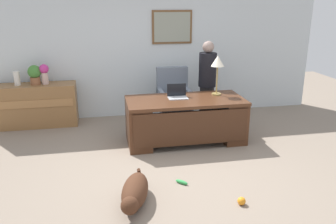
{
  "coord_description": "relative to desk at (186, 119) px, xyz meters",
  "views": [
    {
      "loc": [
        -0.97,
        -4.47,
        2.31
      ],
      "look_at": [
        -0.05,
        0.3,
        0.75
      ],
      "focal_mm": 37.74,
      "sensor_mm": 36.0,
      "label": 1
    }
  ],
  "objects": [
    {
      "name": "laptop",
      "position": [
        -0.11,
        0.14,
        0.39
      ],
      "size": [
        0.32,
        0.22,
        0.22
      ],
      "color": "#B2B5BA",
      "rests_on": "desk"
    },
    {
      "name": "desk",
      "position": [
        0.0,
        0.0,
        0.0
      ],
      "size": [
        1.94,
        0.89,
        0.74
      ],
      "color": "#4C2B19",
      "rests_on": "ground_plane"
    },
    {
      "name": "dog_lying",
      "position": [
        -1.04,
        -1.75,
        -0.25
      ],
      "size": [
        0.48,
        0.9,
        0.3
      ],
      "color": "#472819",
      "rests_on": "ground_plane"
    },
    {
      "name": "vase_with_flowers",
      "position": [
        -2.36,
        1.32,
        0.61
      ],
      "size": [
        0.17,
        0.17,
        0.37
      ],
      "color": "#C9A79D",
      "rests_on": "credenza"
    },
    {
      "name": "vase_empty",
      "position": [
        -2.85,
        1.32,
        0.52
      ],
      "size": [
        0.11,
        0.11,
        0.26
      ],
      "primitive_type": "cylinder",
      "color": "silver",
      "rests_on": "credenza"
    },
    {
      "name": "dog_toy_ball",
      "position": [
        0.19,
        -2.01,
        -0.36
      ],
      "size": [
        0.1,
        0.1,
        0.1
      ],
      "primitive_type": "sphere",
      "color": "orange",
      "rests_on": "ground_plane"
    },
    {
      "name": "credenza",
      "position": [
        -2.6,
        1.32,
        -0.01
      ],
      "size": [
        1.53,
        0.5,
        0.8
      ],
      "color": "olive",
      "rests_on": "ground_plane"
    },
    {
      "name": "person_standing",
      "position": [
        0.58,
        0.72,
        0.41
      ],
      "size": [
        0.32,
        0.32,
        1.59
      ],
      "color": "#262323",
      "rests_on": "ground_plane"
    },
    {
      "name": "dog_toy_bone",
      "position": [
        -0.39,
        -1.39,
        -0.38
      ],
      "size": [
        0.17,
        0.16,
        0.05
      ],
      "primitive_type": "ellipsoid",
      "rotation": [
        0.0,
        0.0,
        2.37
      ],
      "color": "green",
      "rests_on": "ground_plane"
    },
    {
      "name": "ground_plane",
      "position": [
        -0.38,
        -0.93,
        -0.41
      ],
      "size": [
        12.0,
        12.0,
        0.0
      ],
      "primitive_type": "plane",
      "color": "gray"
    },
    {
      "name": "back_wall",
      "position": [
        -0.37,
        1.67,
        0.95
      ],
      "size": [
        7.0,
        0.16,
        2.7
      ],
      "color": "silver",
      "rests_on": "ground_plane"
    },
    {
      "name": "desk_lamp",
      "position": [
        0.58,
        0.19,
        0.87
      ],
      "size": [
        0.22,
        0.22,
        0.67
      ],
      "color": "#9E8447",
      "rests_on": "desk"
    },
    {
      "name": "armchair",
      "position": [
        0.0,
        0.98,
        0.07
      ],
      "size": [
        0.6,
        0.59,
        1.07
      ],
      "color": "slate",
      "rests_on": "ground_plane"
    },
    {
      "name": "potted_plant",
      "position": [
        -2.54,
        1.32,
        0.59
      ],
      "size": [
        0.24,
        0.24,
        0.36
      ],
      "color": "brown",
      "rests_on": "credenza"
    }
  ]
}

